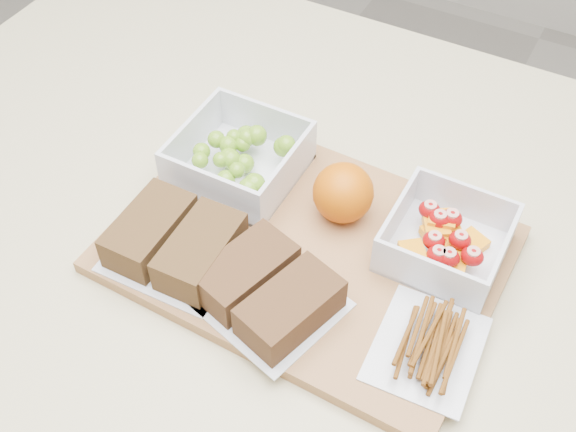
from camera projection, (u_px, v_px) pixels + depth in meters
name	position (u px, v px, depth m)	size (l,w,h in m)	color
counter	(291.00, 415.00, 1.17)	(1.20, 0.90, 0.90)	beige
cutting_board	(307.00, 249.00, 0.81)	(0.42, 0.30, 0.02)	#9F6E41
grape_container	(241.00, 158.00, 0.86)	(0.14, 0.14, 0.06)	silver
fruit_container	(445.00, 241.00, 0.78)	(0.12, 0.12, 0.05)	silver
orange	(343.00, 193.00, 0.81)	(0.07, 0.07, 0.07)	#C75804
sandwich_bag_left	(175.00, 241.00, 0.78)	(0.14, 0.13, 0.04)	silver
sandwich_bag_center	(268.00, 290.00, 0.74)	(0.17, 0.16, 0.04)	silver
pretzel_bag	(429.00, 342.00, 0.71)	(0.11, 0.13, 0.03)	silver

